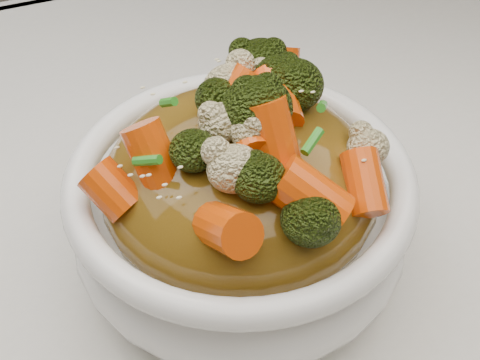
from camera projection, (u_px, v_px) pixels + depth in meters
name	position (u px, v px, depth m)	size (l,w,h in m)	color
tablecloth	(151.00, 243.00, 0.54)	(1.20, 0.80, 0.04)	silver
bowl	(240.00, 216.00, 0.47)	(0.24, 0.24, 0.09)	white
sauce_base	(240.00, 183.00, 0.45)	(0.19, 0.19, 0.10)	brown
carrots	(240.00, 103.00, 0.40)	(0.19, 0.19, 0.05)	#DC4807
broccoli	(240.00, 104.00, 0.41)	(0.19, 0.19, 0.05)	black
cauliflower	(240.00, 107.00, 0.41)	(0.19, 0.19, 0.04)	beige
scallions	(240.00, 101.00, 0.40)	(0.14, 0.14, 0.02)	#297F1D
sesame_seeds	(240.00, 101.00, 0.40)	(0.17, 0.17, 0.01)	beige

